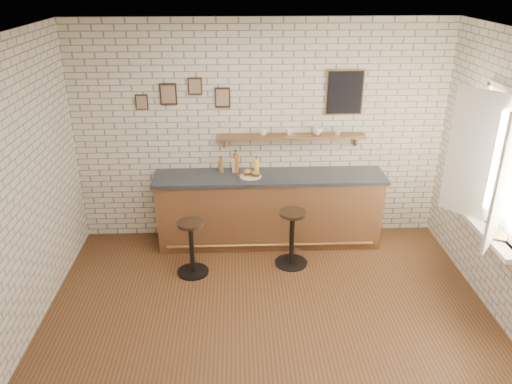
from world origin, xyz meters
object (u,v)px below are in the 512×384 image
bar_counter (269,209)px  bar_stool_left (192,246)px  book_upper (492,234)px  bar_stool_right (292,236)px  shelf_cup_c (317,131)px  sandwich_plate (251,176)px  bitters_bottle_brown (221,166)px  bitters_bottle_amber (236,163)px  bitters_bottle_white (234,165)px  book_lower (490,233)px  shelf_cup_d (338,132)px  shelf_cup_b (289,132)px  shelf_cup_a (263,132)px  ciabatta_sandwich (251,173)px  condiment_bottle_yellow (257,165)px

bar_counter → bar_stool_left: size_ratio=4.30×
bar_counter → book_upper: 2.82m
bar_stool_right → book_upper: 2.32m
shelf_cup_c → sandwich_plate: bearing=94.0°
bitters_bottle_brown → bitters_bottle_amber: bearing=-0.0°
bitters_bottle_white → bar_stool_left: bitters_bottle_white is taller
shelf_cup_c → book_lower: shelf_cup_c is taller
bar_counter → shelf_cup_d: bearing=12.3°
sandwich_plate → bitters_bottle_brown: (-0.39, 0.17, 0.09)m
sandwich_plate → shelf_cup_c: (0.90, 0.24, 0.54)m
bitters_bottle_brown → bar_stool_left: size_ratio=0.32×
bitters_bottle_brown → shelf_cup_b: (0.92, 0.07, 0.44)m
bitters_bottle_white → shelf_cup_a: bearing=9.9°
ciabatta_sandwich → condiment_bottle_yellow: 0.19m
sandwich_plate → bitters_bottle_brown: 0.44m
bar_counter → bar_stool_right: bar_counter is taller
bitters_bottle_brown → bitters_bottle_white: bearing=-0.0°
bitters_bottle_brown → ciabatta_sandwich: bearing=-23.0°
bar_stool_left → shelf_cup_c: 2.24m
bitters_bottle_brown → book_upper: 3.40m
bar_counter → bitters_bottle_brown: bearing=168.5°
condiment_bottle_yellow → book_lower: 2.98m
bitters_bottle_white → bar_stool_right: size_ratio=0.34×
bar_stool_left → shelf_cup_c: shelf_cup_c is taller
sandwich_plate → bar_stool_left: bearing=-136.6°
sandwich_plate → ciabatta_sandwich: bearing=0.0°
bar_counter → bar_stool_left: 1.27m
book_lower → book_upper: (0.00, -0.03, 0.02)m
bar_stool_left → shelf_cup_c: bearing=30.0°
sandwich_plate → shelf_cup_b: shelf_cup_b is taller
bitters_bottle_white → shelf_cup_d: 1.45m
condiment_bottle_yellow → bar_counter: bearing=-38.0°
bar_stool_right → shelf_cup_b: (0.02, 0.80, 1.14)m
sandwich_plate → shelf_cup_d: shelf_cup_d is taller
sandwich_plate → shelf_cup_b: 0.78m
bitters_bottle_amber → bar_stool_right: (0.70, -0.73, -0.73)m
shelf_cup_d → book_lower: size_ratio=0.41×
shelf_cup_b → shelf_cup_c: (0.37, 0.00, 0.01)m
shelf_cup_a → bitters_bottle_white: bearing=-178.4°
condiment_bottle_yellow → book_upper: bearing=-35.4°
condiment_bottle_yellow → book_lower: bearing=-34.9°
bar_counter → bitters_bottle_white: bearing=164.2°
bar_stool_left → shelf_cup_c: size_ratio=5.49×
bar_counter → bitters_bottle_amber: size_ratio=9.81×
bitters_bottle_amber → shelf_cup_b: 0.83m
bitters_bottle_brown → bar_counter: bearing=-11.5°
ciabatta_sandwich → shelf_cup_a: shelf_cup_a is taller
bitters_bottle_brown → book_lower: (2.92, -1.70, -0.16)m
book_lower → book_upper: bearing=-92.0°
shelf_cup_a → shelf_cup_b: bearing=-8.3°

